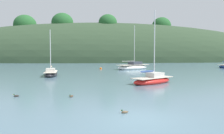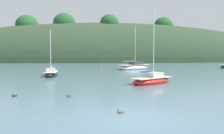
# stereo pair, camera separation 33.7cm
# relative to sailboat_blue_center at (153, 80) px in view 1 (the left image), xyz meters

# --- Properties ---
(ground_plane) EXTENTS (400.00, 400.00, 0.00)m
(ground_plane) POSITION_rel_sailboat_blue_center_xyz_m (-3.62, -12.17, -0.34)
(ground_plane) COLOR slate
(far_shoreline_hill) EXTENTS (150.00, 36.00, 32.53)m
(far_shoreline_hill) POSITION_rel_sailboat_blue_center_xyz_m (-3.70, 64.28, -0.20)
(far_shoreline_hill) COLOR #2D422B
(far_shoreline_hill) RESTS_ON ground
(sailboat_blue_center) EXTENTS (5.20, 4.38, 7.57)m
(sailboat_blue_center) POSITION_rel_sailboat_blue_center_xyz_m (0.00, 0.00, 0.00)
(sailboat_blue_center) COLOR red
(sailboat_blue_center) RESTS_ON ground
(sailboat_white_near) EXTENTS (2.32, 5.16, 6.37)m
(sailboat_white_near) POSITION_rel_sailboat_blue_center_xyz_m (-11.87, 8.29, -0.01)
(sailboat_white_near) COLOR #232328
(sailboat_white_near) RESTS_ON ground
(sailboat_cream_ketch) EXTENTS (7.41, 6.11, 8.61)m
(sailboat_cream_ketch) POSITION_rel_sailboat_blue_center_xyz_m (1.26, 20.09, 0.09)
(sailboat_cream_ketch) COLOR white
(sailboat_cream_ketch) RESTS_ON ground
(mooring_buoy_inner) EXTENTS (0.44, 0.44, 0.54)m
(mooring_buoy_inner) POSITION_rel_sailboat_blue_center_xyz_m (-4.93, 20.53, -0.22)
(mooring_buoy_inner) COLOR orange
(mooring_buoy_inner) RESTS_ON ground
(duck_trailing) EXTENTS (0.34, 0.39, 0.24)m
(duck_trailing) POSITION_rel_sailboat_blue_center_xyz_m (-7.46, -6.66, -0.29)
(duck_trailing) COLOR #473828
(duck_trailing) RESTS_ON ground
(duck_straggler) EXTENTS (0.42, 0.26, 0.24)m
(duck_straggler) POSITION_rel_sailboat_blue_center_xyz_m (-11.35, -6.27, -0.29)
(duck_straggler) COLOR #2D2823
(duck_straggler) RESTS_ON ground
(duck_lone_left) EXTENTS (0.43, 0.24, 0.24)m
(duck_lone_left) POSITION_rel_sailboat_blue_center_xyz_m (-4.25, -11.12, -0.29)
(duck_lone_left) COLOR brown
(duck_lone_left) RESTS_ON ground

